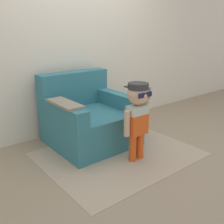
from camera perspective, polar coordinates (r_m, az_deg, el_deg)
ground_plane at (r=3.56m, az=0.54°, el=-6.79°), size 10.00×10.00×0.00m
wall_back at (r=3.92m, az=-7.43°, el=15.04°), size 10.00×0.05×2.60m
armchair at (r=3.50m, az=-5.26°, el=-1.49°), size 1.03×1.01×0.91m
person_child at (r=2.92m, az=5.54°, el=0.44°), size 0.38×0.28×0.92m
side_table at (r=4.16m, az=3.01°, el=0.73°), size 0.36×0.36×0.43m
rug at (r=3.27m, az=1.40°, el=-9.04°), size 1.80×1.45×0.01m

